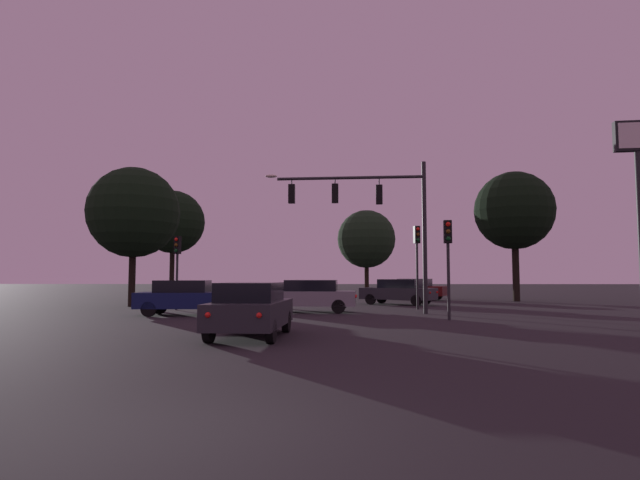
{
  "coord_description": "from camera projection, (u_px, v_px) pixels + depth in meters",
  "views": [
    {
      "loc": [
        1.53,
        -5.5,
        1.69
      ],
      "look_at": [
        1.05,
        20.88,
        3.57
      ],
      "focal_mm": 28.72,
      "sensor_mm": 36.0,
      "label": 1
    }
  ],
  "objects": [
    {
      "name": "tree_center_horizon",
      "position": [
        366.0,
        239.0,
        46.84
      ],
      "size": [
        5.31,
        5.31,
        7.77
      ],
      "color": "black",
      "rests_on": "ground"
    },
    {
      "name": "store_sign_illuminated",
      "position": [
        639.0,
        175.0,
        16.54
      ],
      "size": [
        1.42,
        0.42,
        6.75
      ],
      "color": "#232326",
      "rests_on": "ground"
    },
    {
      "name": "car_crossing_right",
      "position": [
        185.0,
        297.0,
        22.25
      ],
      "size": [
        4.26,
        1.92,
        1.52
      ],
      "color": "#0F1947",
      "rests_on": "ground"
    },
    {
      "name": "traffic_light_median",
      "position": [
        448.0,
        249.0,
        19.92
      ],
      "size": [
        0.32,
        0.36,
        3.88
      ],
      "color": "#232326",
      "rests_on": "ground"
    },
    {
      "name": "car_far_lane",
      "position": [
        416.0,
        289.0,
        37.06
      ],
      "size": [
        4.46,
        3.35,
        1.52
      ],
      "color": "#4C0F0F",
      "rests_on": "ground"
    },
    {
      "name": "tree_behind_sign",
      "position": [
        134.0,
        213.0,
        29.03
      ],
      "size": [
        5.13,
        5.13,
        7.89
      ],
      "color": "black",
      "rests_on": "ground"
    },
    {
      "name": "car_crossing_left",
      "position": [
        309.0,
        295.0,
        24.22
      ],
      "size": [
        4.63,
        2.13,
        1.52
      ],
      "color": "gray",
      "rests_on": "ground"
    },
    {
      "name": "tree_right_cluster",
      "position": [
        514.0,
        211.0,
        35.21
      ],
      "size": [
        5.37,
        5.37,
        8.91
      ],
      "color": "black",
      "rests_on": "ground"
    },
    {
      "name": "car_parked_lot",
      "position": [
        399.0,
        291.0,
        30.71
      ],
      "size": [
        4.7,
        3.74,
        1.52
      ],
      "color": "#232328",
      "rests_on": "ground"
    },
    {
      "name": "ground_plane",
      "position": [
        303.0,
        305.0,
        29.83
      ],
      "size": [
        168.0,
        168.0,
        0.0
      ],
      "primitive_type": "plane",
      "color": "black",
      "rests_on": "ground"
    },
    {
      "name": "traffic_light_corner_left",
      "position": [
        177.0,
        257.0,
        25.89
      ],
      "size": [
        0.35,
        0.38,
        3.73
      ],
      "color": "#232326",
      "rests_on": "ground"
    },
    {
      "name": "tree_left_far",
      "position": [
        173.0,
        222.0,
        42.14
      ],
      "size": [
        5.18,
        5.18,
        8.77
      ],
      "color": "black",
      "rests_on": "ground"
    },
    {
      "name": "car_nearside_lane",
      "position": [
        251.0,
        309.0,
        14.25
      ],
      "size": [
        2.05,
        4.15,
        1.52
      ],
      "color": "#232328",
      "rests_on": "ground"
    },
    {
      "name": "traffic_light_corner_right",
      "position": [
        417.0,
        250.0,
        26.44
      ],
      "size": [
        0.35,
        0.38,
        4.3
      ],
      "color": "#232326",
      "rests_on": "ground"
    },
    {
      "name": "traffic_signal_mast_arm",
      "position": [
        371.0,
        207.0,
        23.68
      ],
      "size": [
        7.49,
        0.78,
        6.97
      ],
      "color": "#232326",
      "rests_on": "ground"
    }
  ]
}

